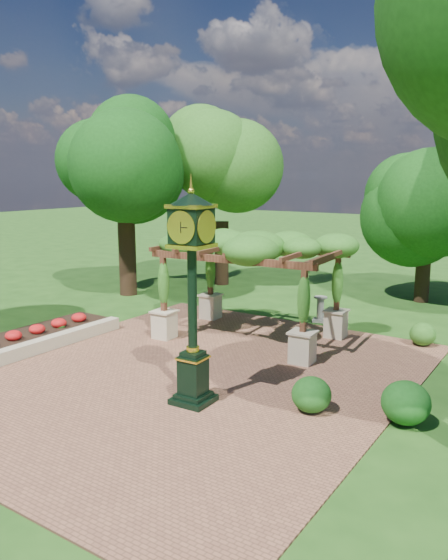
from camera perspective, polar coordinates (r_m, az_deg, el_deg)
The scene contains 13 objects.
ground at distance 13.20m, azimuth -6.14°, elevation -11.15°, with size 120.00×120.00×0.00m, color #1E4714.
brick_plaza at distance 13.92m, azimuth -3.47°, elevation -9.83°, with size 10.00×12.00×0.04m, color brown.
border_wall at distance 16.61m, azimuth -17.40°, elevation -6.22°, with size 0.35×5.00×0.40m, color #C6B793.
flower_bed at distance 17.30m, azimuth -19.29°, elevation -5.72°, with size 1.50×5.00×0.36m, color red.
pedestal_clock at distance 11.48m, azimuth -3.37°, elevation 0.05°, with size 0.96×0.96×4.65m.
pergola at distance 16.32m, azimuth 2.84°, elevation 3.00°, with size 5.43×3.60×3.29m.
sundial at distance 19.01m, azimuth 10.03°, elevation -3.17°, with size 0.60×0.60×0.87m.
shrub_front at distance 11.82m, azimuth 9.12°, elevation -11.73°, with size 0.84×0.84×0.76m, color #1A5117.
shrub_mid at distance 11.71m, azimuth 18.47°, elevation -12.07°, with size 0.98×0.98×0.88m, color #174E16.
shrub_back at distance 17.03m, azimuth 20.05°, elevation -5.34°, with size 0.75×0.75×0.67m, color #295B1A.
tree_west_near at distance 22.89m, azimuth -10.41°, elevation 12.65°, with size 4.05×4.05×8.36m.
tree_west_far at distance 24.75m, azimuth -0.26°, elevation 11.24°, with size 3.81×3.81×7.45m.
tree_north at distance 22.62m, azimuth 20.54°, elevation 8.03°, with size 3.89×3.89×5.95m.
Camera 1 is at (7.90, -9.36, 4.93)m, focal length 35.00 mm.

